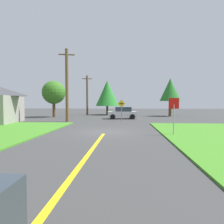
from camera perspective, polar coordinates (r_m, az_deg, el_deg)
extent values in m
plane|color=#3D3D3D|center=(15.03, -1.98, -5.71)|extent=(120.00, 120.00, 0.00)
cube|color=yellow|center=(7.31, -9.01, -14.73)|extent=(0.20, 14.00, 0.01)
cylinder|color=#9EA0A8|center=(13.91, 17.31, -2.19)|extent=(0.07, 0.07, 2.08)
cube|color=red|center=(13.87, 17.37, 2.40)|extent=(0.71, 0.21, 0.72)
cube|color=silver|center=(27.05, 2.89, -0.62)|extent=(4.02, 2.20, 0.76)
cube|color=#2D3842|center=(27.04, 3.22, 0.82)|extent=(2.28, 1.79, 0.60)
cylinder|color=black|center=(26.12, 0.20, -1.40)|extent=(0.70, 0.29, 0.68)
cylinder|color=black|center=(27.86, 0.05, -1.14)|extent=(0.70, 0.29, 0.68)
cylinder|color=black|center=(26.36, 5.89, -1.37)|extent=(0.70, 0.29, 0.68)
cylinder|color=black|center=(28.08, 5.40, -1.12)|extent=(0.70, 0.29, 0.68)
cylinder|color=brown|center=(23.70, -12.84, 7.46)|extent=(0.36, 0.36, 8.39)
cube|color=brown|center=(24.25, -12.93, 15.78)|extent=(1.78, 0.53, 0.12)
cylinder|color=brown|center=(36.26, -7.15, 4.79)|extent=(0.34, 0.34, 7.09)
cube|color=brown|center=(36.50, -7.18, 9.47)|extent=(1.77, 0.60, 0.12)
cylinder|color=slate|center=(23.33, 2.72, -0.14)|extent=(0.08, 0.08, 2.10)
cube|color=yellow|center=(23.30, 2.72, 2.43)|extent=(0.90, 0.15, 0.91)
cube|color=black|center=(23.30, 2.72, 2.43)|extent=(0.45, 0.10, 0.10)
cylinder|color=brown|center=(36.16, -1.37, 0.48)|extent=(0.38, 0.38, 1.63)
cone|color=#27812A|center=(36.17, -1.38, 5.44)|extent=(4.20, 4.20, 4.62)
cylinder|color=brown|center=(31.71, -16.35, 0.74)|extent=(0.43, 0.43, 2.37)
sphere|color=#35701F|center=(31.74, -16.41, 5.43)|extent=(3.53, 3.53, 3.53)
cylinder|color=brown|center=(33.74, 16.34, 0.95)|extent=(0.44, 0.44, 2.49)
cone|color=#256F26|center=(33.79, 16.41, 6.20)|extent=(3.35, 3.35, 3.69)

